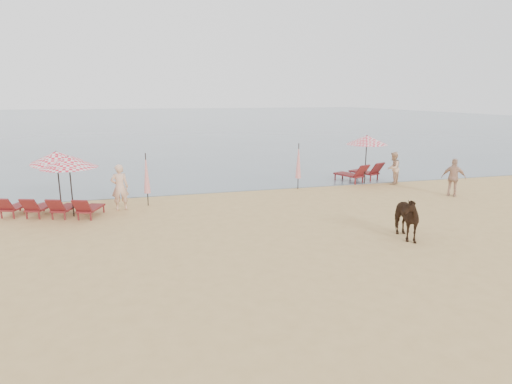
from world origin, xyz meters
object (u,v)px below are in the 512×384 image
at_px(umbrella_open_left_b, 56,157).
at_px(lounger_cluster_left, 50,207).
at_px(beachgoer_right_b, 454,178).
at_px(beachgoer_right_a, 393,168).
at_px(umbrella_closed_left, 146,174).
at_px(umbrella_open_right, 367,140).
at_px(cow, 403,216).
at_px(umbrella_closed_right, 298,161).
at_px(umbrella_open_left_a, 69,162).
at_px(beachgoer_left, 120,187).
at_px(lounger_cluster_right, 360,172).

bearing_deg(umbrella_open_left_b, lounger_cluster_left, -130.14).
height_order(umbrella_open_left_b, beachgoer_right_b, umbrella_open_left_b).
xyz_separation_m(umbrella_open_left_b, beachgoer_right_a, (15.52, 1.16, -1.29)).
distance_m(lounger_cluster_left, umbrella_closed_left, 3.76).
relative_size(umbrella_open_right, cow, 1.49).
distance_m(umbrella_open_left_b, umbrella_closed_right, 10.51).
distance_m(umbrella_open_left_a, umbrella_open_right, 13.81).
xyz_separation_m(lounger_cluster_left, cow, (11.20, -5.59, 0.33)).
relative_size(umbrella_open_left_a, beachgoer_right_b, 1.34).
height_order(umbrella_closed_left, beachgoer_right_a, umbrella_closed_left).
relative_size(beachgoer_left, beachgoer_right_a, 1.11).
xyz_separation_m(beachgoer_left, beachgoer_right_b, (14.30, -1.51, -0.06)).
height_order(umbrella_open_left_a, umbrella_open_left_b, umbrella_open_left_b).
xyz_separation_m(umbrella_closed_right, beachgoer_right_a, (5.11, -0.14, -0.54)).
xyz_separation_m(lounger_cluster_right, umbrella_open_right, (-0.12, -0.69, 1.78)).
bearing_deg(umbrella_open_right, beachgoer_left, 178.97).
distance_m(lounger_cluster_left, umbrella_open_left_b, 1.95).
bearing_deg(beachgoer_right_a, beachgoer_left, -33.02).
bearing_deg(beachgoer_right_b, umbrella_open_right, -16.04).
bearing_deg(umbrella_open_right, umbrella_closed_left, 177.72).
height_order(umbrella_open_right, beachgoer_right_b, umbrella_open_right).
bearing_deg(cow, beachgoer_right_a, 67.78).
height_order(lounger_cluster_left, umbrella_open_left_a, umbrella_open_left_a).
bearing_deg(cow, beachgoer_right_b, 47.35).
relative_size(umbrella_open_right, beachgoer_left, 1.37).
distance_m(umbrella_closed_left, beachgoer_right_a, 12.28).
bearing_deg(cow, lounger_cluster_right, 77.86).
bearing_deg(umbrella_closed_left, umbrella_open_left_a, -160.65).
bearing_deg(lounger_cluster_left, beachgoer_right_a, 27.14).
distance_m(umbrella_closed_left, umbrella_closed_right, 7.23).
relative_size(umbrella_open_left_a, beachgoer_right_a, 1.39).
xyz_separation_m(umbrella_open_right, umbrella_closed_left, (-10.84, -1.59, -0.92)).
xyz_separation_m(umbrella_open_left_b, umbrella_closed_right, (10.41, 1.30, -0.75)).
distance_m(cow, beachgoer_left, 10.57).
relative_size(umbrella_closed_right, beachgoer_left, 1.22).
xyz_separation_m(umbrella_open_left_a, umbrella_open_left_b, (-0.57, 1.01, 0.06)).
distance_m(umbrella_closed_left, beachgoer_left, 1.21).
height_order(umbrella_closed_right, beachgoer_right_a, umbrella_closed_right).
height_order(umbrella_open_left_a, beachgoer_right_b, umbrella_open_left_a).
bearing_deg(beachgoer_left, umbrella_open_left_b, -17.36).
relative_size(lounger_cluster_left, lounger_cluster_right, 1.54).
height_order(lounger_cluster_right, beachgoer_left, beachgoer_left).
bearing_deg(beachgoer_left, beachgoer_right_a, -178.70).
height_order(beachgoer_left, beachgoer_right_b, beachgoer_left).
xyz_separation_m(cow, beachgoer_right_a, (4.55, 7.61, 0.11)).
height_order(lounger_cluster_left, beachgoer_left, beachgoer_left).
height_order(lounger_cluster_left, beachgoer_right_a, beachgoer_right_a).
bearing_deg(umbrella_open_left_b, cow, -55.28).
height_order(lounger_cluster_left, lounger_cluster_right, lounger_cluster_right).
bearing_deg(umbrella_open_right, umbrella_open_left_b, 175.60).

